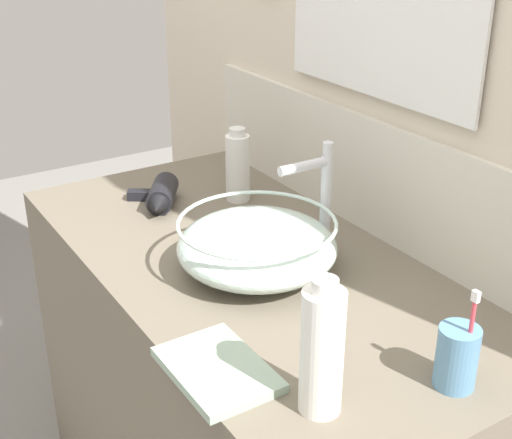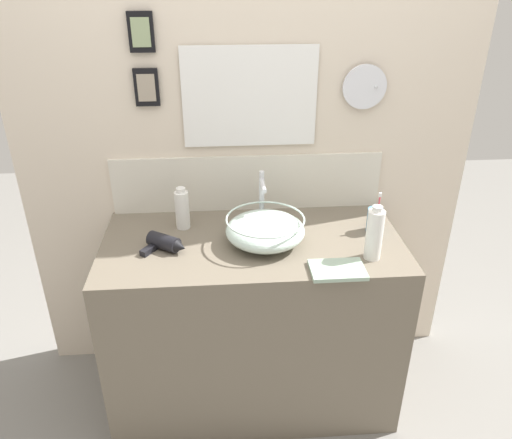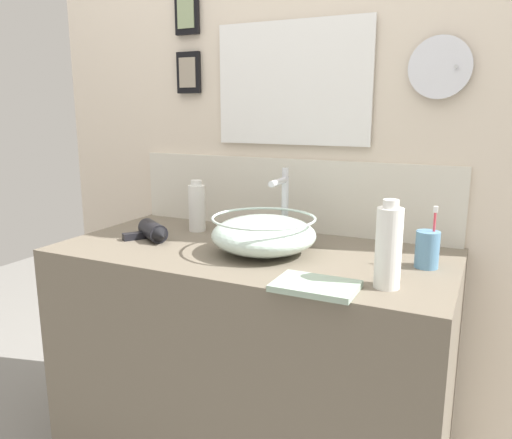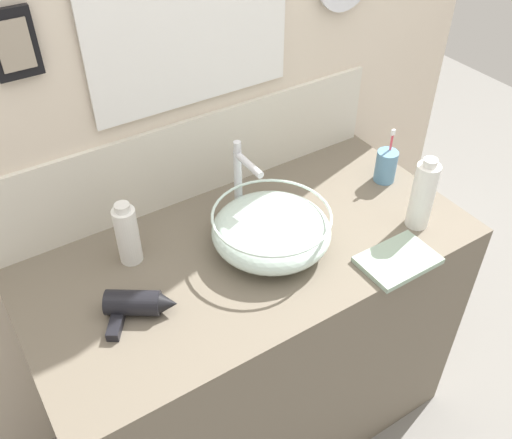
{
  "view_description": "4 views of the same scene",
  "coord_description": "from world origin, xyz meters",
  "px_view_note": "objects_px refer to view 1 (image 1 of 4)",
  "views": [
    {
      "loc": [
        1.14,
        -0.71,
        1.57
      ],
      "look_at": [
        0.02,
        0.0,
        0.95
      ],
      "focal_mm": 50.0,
      "sensor_mm": 36.0,
      "label": 1
    },
    {
      "loc": [
        -0.12,
        -1.81,
        1.9
      ],
      "look_at": [
        0.02,
        0.0,
        0.95
      ],
      "focal_mm": 35.0,
      "sensor_mm": 36.0,
      "label": 2
    },
    {
      "loc": [
        0.68,
        -1.39,
        1.29
      ],
      "look_at": [
        0.02,
        0.0,
        0.95
      ],
      "focal_mm": 35.0,
      "sensor_mm": 36.0,
      "label": 3
    },
    {
      "loc": [
        -0.61,
        -0.98,
        1.93
      ],
      "look_at": [
        0.02,
        0.0,
        0.95
      ],
      "focal_mm": 40.0,
      "sensor_mm": 36.0,
      "label": 4
    }
  ],
  "objects_px": {
    "shampoo_bottle": "(322,350)",
    "hand_towel": "(217,369)",
    "hair_drier": "(160,196)",
    "lotion_bottle": "(238,166)",
    "glass_bowl_sink": "(257,245)",
    "toothbrush_cup": "(457,357)",
    "faucet": "(320,191)"
  },
  "relations": [
    {
      "from": "glass_bowl_sink",
      "to": "hand_towel",
      "type": "relative_size",
      "value": 1.58
    },
    {
      "from": "glass_bowl_sink",
      "to": "hand_towel",
      "type": "bearing_deg",
      "value": -43.14
    },
    {
      "from": "glass_bowl_sink",
      "to": "toothbrush_cup",
      "type": "distance_m",
      "value": 0.49
    },
    {
      "from": "faucet",
      "to": "hand_towel",
      "type": "relative_size",
      "value": 1.21
    },
    {
      "from": "lotion_bottle",
      "to": "hand_towel",
      "type": "distance_m",
      "value": 0.73
    },
    {
      "from": "faucet",
      "to": "hair_drier",
      "type": "relative_size",
      "value": 1.26
    },
    {
      "from": "hair_drier",
      "to": "lotion_bottle",
      "type": "relative_size",
      "value": 1.05
    },
    {
      "from": "faucet",
      "to": "lotion_bottle",
      "type": "xyz_separation_m",
      "value": [
        -0.35,
        0.01,
        -0.06
      ]
    },
    {
      "from": "faucet",
      "to": "hand_towel",
      "type": "bearing_deg",
      "value": -57.29
    },
    {
      "from": "toothbrush_cup",
      "to": "glass_bowl_sink",
      "type": "bearing_deg",
      "value": -172.07
    },
    {
      "from": "glass_bowl_sink",
      "to": "toothbrush_cup",
      "type": "height_order",
      "value": "toothbrush_cup"
    },
    {
      "from": "faucet",
      "to": "shampoo_bottle",
      "type": "xyz_separation_m",
      "value": [
        0.41,
        -0.3,
        -0.04
      ]
    },
    {
      "from": "glass_bowl_sink",
      "to": "hair_drier",
      "type": "xyz_separation_m",
      "value": [
        -0.41,
        -0.03,
        -0.03
      ]
    },
    {
      "from": "faucet",
      "to": "glass_bowl_sink",
      "type": "bearing_deg",
      "value": -90.0
    },
    {
      "from": "shampoo_bottle",
      "to": "hand_towel",
      "type": "height_order",
      "value": "shampoo_bottle"
    },
    {
      "from": "shampoo_bottle",
      "to": "hand_towel",
      "type": "bearing_deg",
      "value": -150.43
    },
    {
      "from": "faucet",
      "to": "hair_drier",
      "type": "bearing_deg",
      "value": -155.92
    },
    {
      "from": "hair_drier",
      "to": "hand_towel",
      "type": "height_order",
      "value": "hair_drier"
    },
    {
      "from": "hair_drier",
      "to": "lotion_bottle",
      "type": "distance_m",
      "value": 0.21
    },
    {
      "from": "faucet",
      "to": "toothbrush_cup",
      "type": "xyz_separation_m",
      "value": [
        0.48,
        -0.09,
        -0.09
      ]
    },
    {
      "from": "toothbrush_cup",
      "to": "hand_towel",
      "type": "bearing_deg",
      "value": -126.74
    },
    {
      "from": "hand_towel",
      "to": "faucet",
      "type": "bearing_deg",
      "value": 122.71
    },
    {
      "from": "faucet",
      "to": "hair_drier",
      "type": "xyz_separation_m",
      "value": [
        -0.41,
        -0.18,
        -0.12
      ]
    },
    {
      "from": "faucet",
      "to": "hand_towel",
      "type": "distance_m",
      "value": 0.49
    },
    {
      "from": "toothbrush_cup",
      "to": "hand_towel",
      "type": "height_order",
      "value": "toothbrush_cup"
    },
    {
      "from": "glass_bowl_sink",
      "to": "toothbrush_cup",
      "type": "relative_size",
      "value": 1.84
    },
    {
      "from": "shampoo_bottle",
      "to": "hand_towel",
      "type": "xyz_separation_m",
      "value": [
        -0.16,
        -0.09,
        -0.1
      ]
    },
    {
      "from": "toothbrush_cup",
      "to": "hand_towel",
      "type": "relative_size",
      "value": 0.86
    },
    {
      "from": "faucet",
      "to": "hand_towel",
      "type": "xyz_separation_m",
      "value": [
        0.25,
        -0.39,
        -0.14
      ]
    },
    {
      "from": "glass_bowl_sink",
      "to": "lotion_bottle",
      "type": "relative_size",
      "value": 1.73
    },
    {
      "from": "glass_bowl_sink",
      "to": "shampoo_bottle",
      "type": "bearing_deg",
      "value": -19.8
    },
    {
      "from": "lotion_bottle",
      "to": "toothbrush_cup",
      "type": "bearing_deg",
      "value": -6.61
    }
  ]
}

